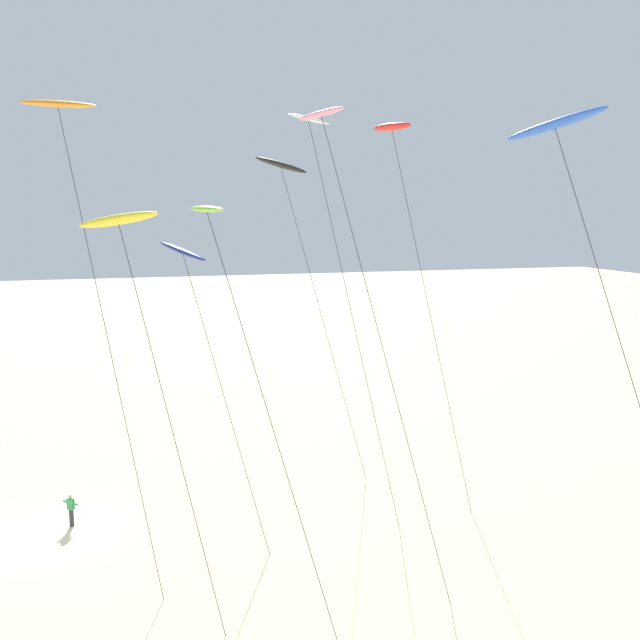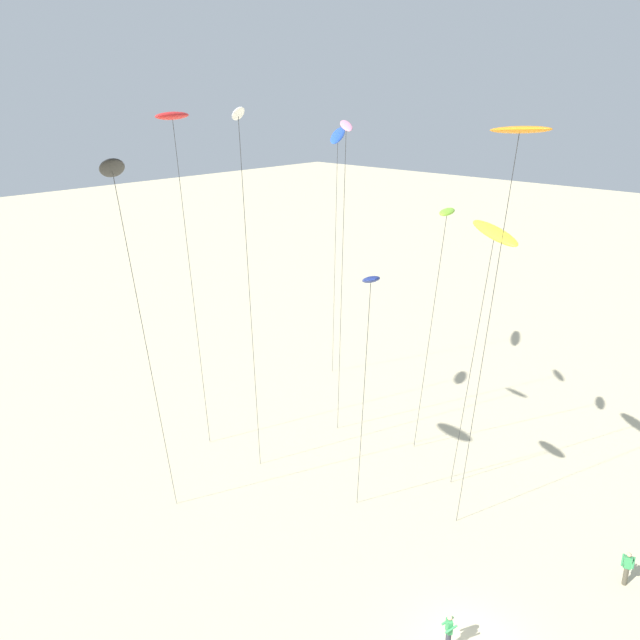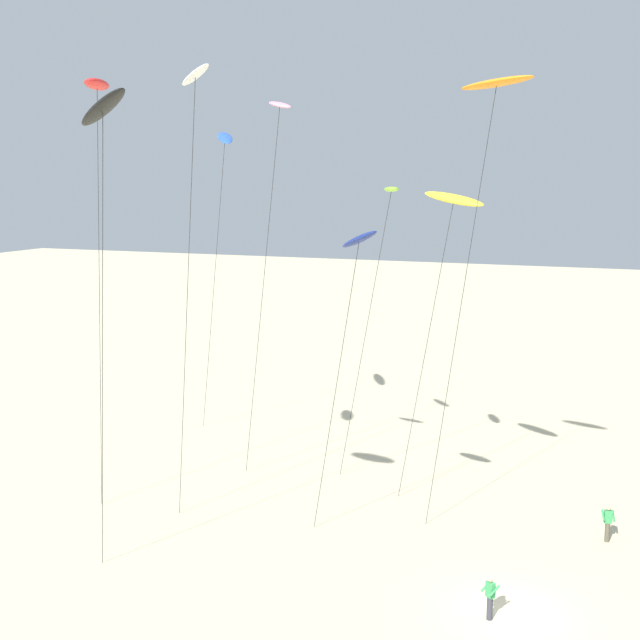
% 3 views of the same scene
% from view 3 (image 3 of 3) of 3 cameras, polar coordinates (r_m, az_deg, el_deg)
% --- Properties ---
extents(ground_plane, '(260.00, 260.00, 0.00)m').
position_cam_3_polar(ground_plane, '(33.02, 12.99, -19.32)').
color(ground_plane, beige).
extents(kite_red, '(4.92, 4.31, 19.94)m').
position_cam_3_polar(kite_red, '(35.53, -15.24, 15.27)').
color(kite_red, red).
rests_on(kite_red, ground).
extents(kite_lime, '(5.20, 4.62, 15.63)m').
position_cam_3_polar(kite_lime, '(37.87, 4.92, 8.71)').
color(kite_lime, '#8CD833').
rests_on(kite_lime, ground).
extents(kite_pink, '(5.19, 5.11, 19.54)m').
position_cam_3_polar(kite_pink, '(38.08, -2.89, 13.95)').
color(kite_pink, pink).
rests_on(kite_pink, ground).
extents(kite_white, '(4.61, 4.69, 20.29)m').
position_cam_3_polar(kite_white, '(33.37, -8.70, 15.55)').
color(kite_white, white).
rests_on(kite_white, ground).
extents(kite_orange, '(4.31, 4.79, 19.80)m').
position_cam_3_polar(kite_orange, '(32.99, 12.13, 15.52)').
color(kite_orange, orange).
rests_on(kite_orange, ground).
extents(kite_blue, '(6.22, 5.67, 18.73)m').
position_cam_3_polar(kite_blue, '(46.38, -6.64, 12.29)').
color(kite_blue, blue).
rests_on(kite_blue, ground).
extents(kite_yellow, '(4.36, 4.76, 15.59)m').
position_cam_3_polar(kite_yellow, '(35.99, 9.24, 8.19)').
color(kite_yellow, yellow).
rests_on(kite_yellow, ground).
extents(kite_black, '(5.50, 5.66, 18.87)m').
position_cam_3_polar(kite_black, '(27.92, -14.87, 13.84)').
color(kite_black, black).
rests_on(kite_black, ground).
extents(kite_navy, '(4.55, 4.43, 14.20)m').
position_cam_3_polar(kite_navy, '(31.76, 2.70, 5.41)').
color(kite_navy, navy).
rests_on(kite_navy, ground).
extents(kite_flyer_nearest, '(0.62, 0.64, 1.67)m').
position_cam_3_polar(kite_flyer_nearest, '(39.60, 19.38, -13.14)').
color(kite_flyer_nearest, '#4C4738').
rests_on(kite_flyer_nearest, ground).
extents(kite_flyer_middle, '(0.72, 0.73, 1.67)m').
position_cam_3_polar(kite_flyer_middle, '(32.15, 11.74, -18.31)').
color(kite_flyer_middle, '#33333D').
rests_on(kite_flyer_middle, ground).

